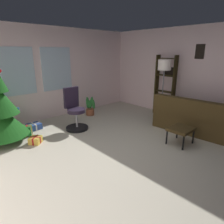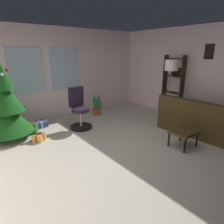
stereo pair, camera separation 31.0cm
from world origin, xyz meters
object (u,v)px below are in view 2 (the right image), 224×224
object	(u,v)px
gift_box_green	(32,128)
gift_box_blue	(40,124)
floor_lamp	(171,70)
gift_box_red	(22,124)
gift_box_gold	(39,137)
potted_plant	(96,106)
office_chair	(79,112)
footstool	(184,132)
holiday_tree	(6,107)
couch	(210,122)
bookshelf	(172,90)

from	to	relation	value
gift_box_green	gift_box_blue	distance (m)	0.39
gift_box_green	floor_lamp	size ratio (longest dim) A/B	0.17
gift_box_red	gift_box_blue	distance (m)	0.46
gift_box_gold	floor_lamp	xyz separation A→B (m)	(3.30, -0.97, 1.36)
gift_box_blue	potted_plant	distance (m)	1.78
gift_box_gold	office_chair	size ratio (longest dim) A/B	0.30
footstool	holiday_tree	distance (m)	3.84
gift_box_green	gift_box_blue	size ratio (longest dim) A/B	0.85
footstool	gift_box_gold	distance (m)	3.12
gift_box_red	gift_box_gold	world-z (taller)	gift_box_red
couch	bookshelf	distance (m)	1.52
gift_box_gold	gift_box_green	bearing A→B (deg)	87.50
gift_box_red	bookshelf	distance (m)	4.31
gift_box_blue	bookshelf	bearing A→B (deg)	-24.45
footstool	gift_box_blue	distance (m)	3.56
gift_box_red	office_chair	size ratio (longest dim) A/B	0.27
footstool	office_chair	size ratio (longest dim) A/B	0.47
footstool	gift_box_blue	xyz separation A→B (m)	(-1.96, 2.96, -0.24)
couch	gift_box_red	world-z (taller)	couch
gift_box_green	office_chair	world-z (taller)	office_chair
couch	office_chair	world-z (taller)	office_chair
gift_box_red	office_chair	bearing A→B (deg)	-39.54
gift_box_red	potted_plant	distance (m)	2.17
gift_box_red	gift_box_green	distance (m)	0.56
couch	bookshelf	size ratio (longest dim) A/B	1.09
gift_box_red	floor_lamp	world-z (taller)	floor_lamp
gift_box_green	holiday_tree	bearing A→B (deg)	-179.30
floor_lamp	footstool	bearing A→B (deg)	-131.71
gift_box_red	floor_lamp	xyz separation A→B (m)	(3.37, -2.07, 1.36)
gift_box_green	bookshelf	size ratio (longest dim) A/B	0.16
couch	office_chair	distance (m)	3.20
holiday_tree	gift_box_green	xyz separation A→B (m)	(0.49, 0.01, -0.62)
gift_box_blue	potted_plant	xyz separation A→B (m)	(1.77, -0.02, 0.18)
floor_lamp	couch	bearing A→B (deg)	-86.73
couch	gift_box_blue	xyz separation A→B (m)	(-3.06, 2.96, -0.23)
gift_box_red	floor_lamp	size ratio (longest dim) A/B	0.17
gift_box_green	bookshelf	xyz separation A→B (m)	(3.73, -1.29, 0.68)
office_chair	bookshelf	xyz separation A→B (m)	(2.65, -0.88, 0.37)
gift_box_gold	bookshelf	distance (m)	3.90
gift_box_green	couch	bearing A→B (deg)	-38.75
couch	office_chair	bearing A→B (deg)	134.97
holiday_tree	gift_box_green	world-z (taller)	holiday_tree
gift_box_green	gift_box_blue	bearing A→B (deg)	44.97
couch	floor_lamp	size ratio (longest dim) A/B	1.16
bookshelf	potted_plant	size ratio (longest dim) A/B	3.13
holiday_tree	bookshelf	size ratio (longest dim) A/B	1.20
footstool	gift_box_gold	world-z (taller)	footstool
couch	footstool	bearing A→B (deg)	-179.75
gift_box_red	floor_lamp	bearing A→B (deg)	-31.57
gift_box_green	bookshelf	world-z (taller)	bookshelf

